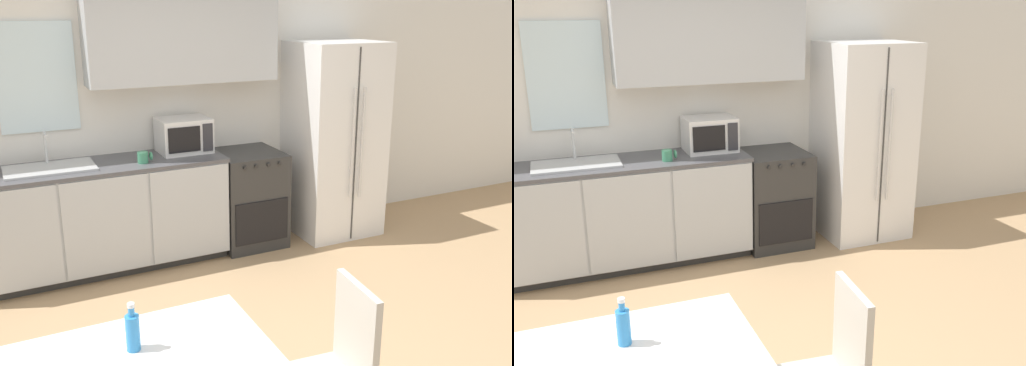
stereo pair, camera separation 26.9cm
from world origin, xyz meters
TOP-DOWN VIEW (x-y plane):
  - wall_back at (0.06, 2.23)m, footprint 12.00×0.38m
  - kitchen_counter at (-0.45, 1.94)m, footprint 2.13×0.62m
  - oven_range at (0.91, 1.93)m, footprint 0.60×0.64m
  - refrigerator at (1.80, 1.87)m, footprint 0.79×0.77m
  - kitchen_sink at (-0.81, 1.95)m, footprint 0.69×0.40m
  - microwave at (0.34, 2.03)m, footprint 0.44×0.36m
  - coffee_mug at (-0.09, 1.82)m, footprint 0.12×0.09m
  - dining_chair_side at (0.16, -0.73)m, footprint 0.44×0.44m
  - drink_bottle at (-0.77, -0.54)m, footprint 0.06×0.06m

SIDE VIEW (x-z plane):
  - oven_range at x=0.91m, z-range 0.00..0.89m
  - kitchen_counter at x=-0.45m, z-range 0.00..0.93m
  - dining_chair_side at x=0.16m, z-range 0.07..1.00m
  - drink_bottle at x=-0.77m, z-range 0.74..0.96m
  - refrigerator at x=1.80m, z-range 0.00..1.86m
  - kitchen_sink at x=-0.81m, z-range 0.81..1.08m
  - coffee_mug at x=-0.09m, z-range 0.93..1.02m
  - microwave at x=0.34m, z-range 0.93..1.23m
  - wall_back at x=0.06m, z-range 0.10..2.80m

